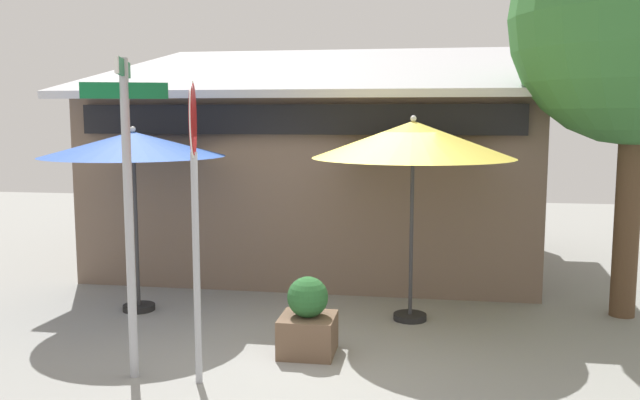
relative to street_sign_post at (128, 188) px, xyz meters
The scene contains 7 objects.
ground_plane 2.95m from the street_sign_post, 31.84° to the left, with size 28.00×28.00×0.10m, color gray.
cafe_building 6.24m from the street_sign_post, 80.50° to the left, with size 7.73×5.96×4.18m.
street_sign_post is the anchor object (origin of this frame).
stop_sign 0.73m from the street_sign_post, ahead, with size 0.21×0.72×3.04m.
patio_umbrella_royal_blue_left 2.49m from the street_sign_post, 113.35° to the left, with size 2.48×2.48×2.56m.
patio_umbrella_mustard_center 3.72m from the street_sign_post, 41.22° to the left, with size 2.63×2.63×2.71m.
sidewalk_planter 2.50m from the street_sign_post, 30.12° to the left, with size 0.62×0.62×0.90m.
Camera 1 is at (1.17, -7.39, 2.71)m, focal length 37.44 mm.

